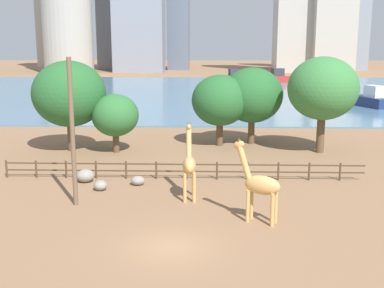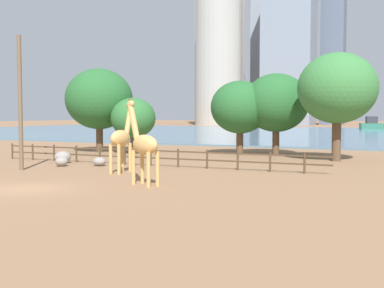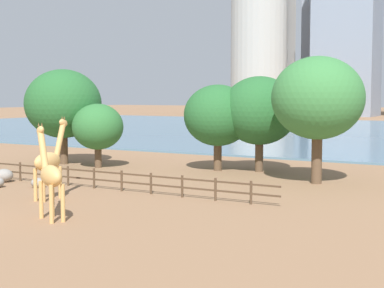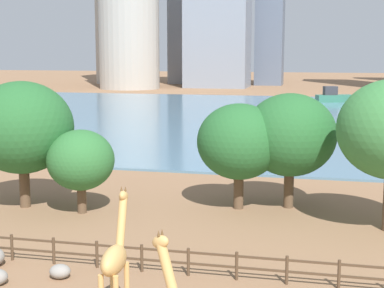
# 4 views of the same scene
# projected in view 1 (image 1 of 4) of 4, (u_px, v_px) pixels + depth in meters

# --- Properties ---
(ground_plane) EXTENTS (400.00, 400.00, 0.00)m
(ground_plane) POSITION_uv_depth(u_px,v_px,m) (200.00, 91.00, 101.55)
(ground_plane) COLOR #8C6647
(harbor_water) EXTENTS (180.00, 86.00, 0.20)m
(harbor_water) POSITION_uv_depth(u_px,v_px,m) (199.00, 92.00, 98.60)
(harbor_water) COLOR slate
(harbor_water) RESTS_ON ground
(giraffe_tall) EXTENTS (0.94, 2.90, 4.76)m
(giraffe_tall) POSITION_uv_depth(u_px,v_px,m) (189.00, 164.00, 30.27)
(giraffe_tall) COLOR tan
(giraffe_tall) RESTS_ON ground
(giraffe_companion) EXTENTS (2.75, 1.73, 4.64)m
(giraffe_companion) POSITION_uv_depth(u_px,v_px,m) (260.00, 184.00, 26.13)
(giraffe_companion) COLOR tan
(giraffe_companion) RESTS_ON ground
(utility_pole) EXTENTS (0.28, 0.28, 8.92)m
(utility_pole) POSITION_uv_depth(u_px,v_px,m) (72.00, 133.00, 28.50)
(utility_pole) COLOR brown
(utility_pole) RESTS_ON ground
(boulder_near_fence) EXTENTS (0.96, 0.85, 0.64)m
(boulder_near_fence) POSITION_uv_depth(u_px,v_px,m) (138.00, 181.00, 33.47)
(boulder_near_fence) COLOR gray
(boulder_near_fence) RESTS_ON ground
(boulder_by_pole) EXTENTS (1.27, 1.21, 0.91)m
(boulder_by_pole) POSITION_uv_depth(u_px,v_px,m) (85.00, 176.00, 34.19)
(boulder_by_pole) COLOR gray
(boulder_by_pole) RESTS_ON ground
(boulder_small) EXTENTS (0.90, 0.90, 0.68)m
(boulder_small) POSITION_uv_depth(u_px,v_px,m) (100.00, 185.00, 32.27)
(boulder_small) COLOR gray
(boulder_small) RESTS_ON ground
(enclosure_fence) EXTENTS (26.12, 0.14, 1.30)m
(enclosure_fence) POSITION_uv_depth(u_px,v_px,m) (178.00, 169.00, 34.87)
(enclosure_fence) COLOR #4C3826
(enclosure_fence) RESTS_ON ground
(tree_left_large) EXTENTS (6.62, 6.62, 8.23)m
(tree_left_large) POSITION_uv_depth(u_px,v_px,m) (69.00, 94.00, 43.34)
(tree_left_large) COLOR brown
(tree_left_large) RESTS_ON ground
(tree_center_broad) EXTENTS (5.94, 5.94, 7.46)m
(tree_center_broad) POSITION_uv_depth(u_px,v_px,m) (252.00, 95.00, 46.59)
(tree_center_broad) COLOR brown
(tree_center_broad) RESTS_ON ground
(tree_right_tall) EXTENTS (4.23, 4.23, 5.29)m
(tree_right_tall) POSITION_uv_depth(u_px,v_px,m) (115.00, 116.00, 43.08)
(tree_right_tall) COLOR brown
(tree_right_tall) RESTS_ON ground
(tree_left_small) EXTENTS (5.41, 5.41, 6.83)m
(tree_left_small) POSITION_uv_depth(u_px,v_px,m) (220.00, 101.00, 45.79)
(tree_left_small) COLOR brown
(tree_left_small) RESTS_ON ground
(tree_right_small) EXTENTS (6.23, 6.23, 8.60)m
(tree_right_small) POSITION_uv_depth(u_px,v_px,m) (323.00, 89.00, 42.51)
(tree_right_small) COLOR brown
(tree_right_small) RESTS_ON ground
(boat_ferry) EXTENTS (5.31, 7.97, 3.30)m
(boat_ferry) POSITION_uv_depth(u_px,v_px,m) (370.00, 99.00, 74.16)
(boat_ferry) COLOR navy
(boat_ferry) RESTS_ON harbor_water
(boat_sailboat) EXTENTS (7.51, 4.66, 3.11)m
(boat_sailboat) POSITION_uv_depth(u_px,v_px,m) (236.00, 77.00, 127.00)
(boat_sailboat) COLOR #337259
(boat_sailboat) RESTS_ON harbor_water
(boat_tug) EXTENTS (8.47, 5.00, 3.51)m
(boat_tug) POSITION_uv_depth(u_px,v_px,m) (275.00, 78.00, 121.16)
(boat_tug) COLOR #B22D28
(boat_tug) RESTS_ON harbor_water
(skyline_block_wide) EXTENTS (13.75, 13.41, 45.57)m
(skyline_block_wide) POSITION_uv_depth(u_px,v_px,m) (333.00, 5.00, 162.83)
(skyline_block_wide) COLOR #B7B2A8
(skyline_block_wide) RESTS_ON ground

